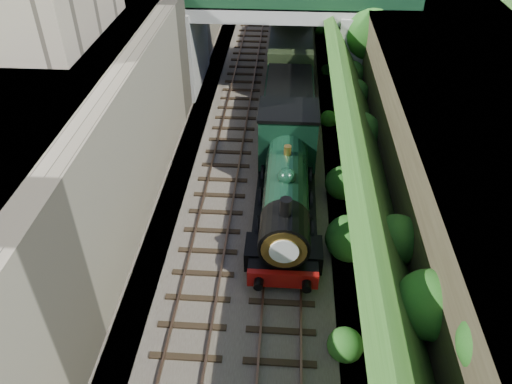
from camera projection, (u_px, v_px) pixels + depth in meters
trackbed at (269, 113)px, 31.26m from camera, size 10.00×90.00×0.20m
retaining_wall at (177, 58)px, 29.51m from camera, size 1.00×90.00×7.00m
street_plateau_left at (119, 57)px, 29.70m from camera, size 6.00×90.00×7.00m
street_plateau_right at (433, 71)px, 28.93m from camera, size 8.00×90.00×6.25m
embankment_slope at (359, 98)px, 26.99m from camera, size 4.41×90.00×6.40m
track_left at (237, 109)px, 31.28m from camera, size 2.50×90.00×0.20m
track_right at (288, 111)px, 31.11m from camera, size 2.50×90.00×0.20m
road_bridge at (288, 28)px, 32.01m from camera, size 16.00×6.40×7.25m
tree at (370, 32)px, 29.85m from camera, size 3.60×3.80×6.60m
locomotive at (286, 183)px, 22.21m from camera, size 3.10×10.23×3.83m
tender at (288, 111)px, 28.24m from camera, size 2.70×6.00×3.05m
coach_front at (291, 28)px, 38.03m from camera, size 2.90×18.00×3.70m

